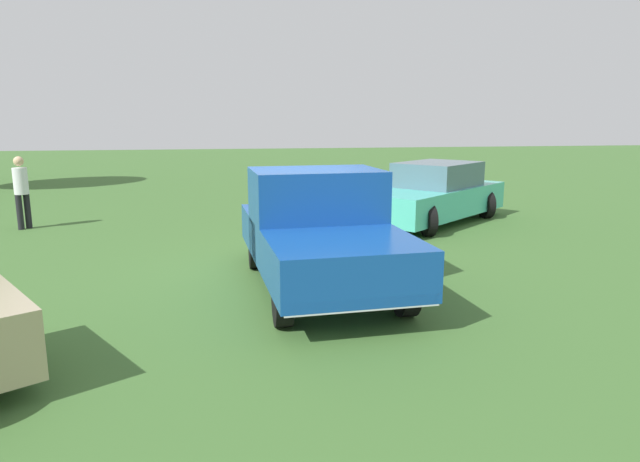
# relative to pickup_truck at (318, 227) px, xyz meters

# --- Properties ---
(ground_plane) EXTENTS (80.00, 80.00, 0.00)m
(ground_plane) POSITION_rel_pickup_truck_xyz_m (0.71, 0.40, -0.93)
(ground_plane) COLOR #3D662D
(pickup_truck) EXTENTS (4.56, 2.20, 1.81)m
(pickup_truck) POSITION_rel_pickup_truck_xyz_m (0.00, 0.00, 0.00)
(pickup_truck) COLOR black
(pickup_truck) RESTS_ON ground_plane
(sedan_near) EXTENTS (4.32, 4.68, 1.50)m
(sedan_near) POSITION_rel_pickup_truck_xyz_m (4.92, -3.77, -0.23)
(sedan_near) COLOR black
(sedan_near) RESTS_ON ground_plane
(person_bystander) EXTENTS (0.45, 0.45, 1.71)m
(person_bystander) POSITION_rel_pickup_truck_xyz_m (5.75, 6.07, 0.03)
(person_bystander) COLOR black
(person_bystander) RESTS_ON ground_plane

